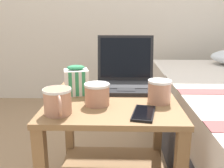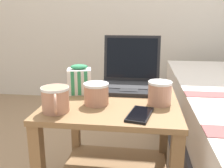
{
  "view_description": "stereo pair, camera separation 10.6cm",
  "coord_description": "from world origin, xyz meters",
  "px_view_note": "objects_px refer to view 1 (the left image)",
  "views": [
    {
      "loc": [
        0.03,
        -1.07,
        0.89
      ],
      "look_at": [
        0.0,
        -0.04,
        0.62
      ],
      "focal_mm": 40.0,
      "sensor_mm": 36.0,
      "label": 1
    },
    {
      "loc": [
        0.13,
        -1.06,
        0.89
      ],
      "look_at": [
        0.0,
        -0.04,
        0.62
      ],
      "focal_mm": 40.0,
      "sensor_mm": 36.0,
      "label": 2
    }
  ],
  "objects_px": {
    "cell_phone": "(144,113)",
    "mug_front_left": "(97,93)",
    "mug_mid_center": "(58,100)",
    "laptop": "(126,77)",
    "mug_front_right": "(160,90)",
    "snack_bag": "(76,81)"
  },
  "relations": [
    {
      "from": "laptop",
      "to": "mug_mid_center",
      "type": "height_order",
      "value": "laptop"
    },
    {
      "from": "laptop",
      "to": "snack_bag",
      "type": "distance_m",
      "value": 0.27
    },
    {
      "from": "laptop",
      "to": "mug_front_left",
      "type": "xyz_separation_m",
      "value": [
        -0.13,
        -0.28,
        -0.0
      ]
    },
    {
      "from": "laptop",
      "to": "cell_phone",
      "type": "bearing_deg",
      "value": -81.3
    },
    {
      "from": "cell_phone",
      "to": "mug_front_left",
      "type": "bearing_deg",
      "value": 150.4
    },
    {
      "from": "mug_front_left",
      "to": "mug_front_right",
      "type": "relative_size",
      "value": 0.97
    },
    {
      "from": "mug_mid_center",
      "to": "cell_phone",
      "type": "xyz_separation_m",
      "value": [
        0.32,
        0.0,
        -0.05
      ]
    },
    {
      "from": "mug_front_left",
      "to": "mug_mid_center",
      "type": "height_order",
      "value": "mug_mid_center"
    },
    {
      "from": "laptop",
      "to": "mug_front_left",
      "type": "relative_size",
      "value": 2.31
    },
    {
      "from": "mug_front_left",
      "to": "snack_bag",
      "type": "bearing_deg",
      "value": 127.03
    },
    {
      "from": "laptop",
      "to": "mug_mid_center",
      "type": "xyz_separation_m",
      "value": [
        -0.26,
        -0.39,
        0.0
      ]
    },
    {
      "from": "mug_front_left",
      "to": "cell_phone",
      "type": "bearing_deg",
      "value": -29.6
    },
    {
      "from": "laptop",
      "to": "cell_phone",
      "type": "relative_size",
      "value": 1.79
    },
    {
      "from": "mug_mid_center",
      "to": "snack_bag",
      "type": "height_order",
      "value": "snack_bag"
    },
    {
      "from": "laptop",
      "to": "mug_front_right",
      "type": "distance_m",
      "value": 0.28
    },
    {
      "from": "mug_front_left",
      "to": "mug_mid_center",
      "type": "distance_m",
      "value": 0.17
    },
    {
      "from": "mug_front_right",
      "to": "cell_phone",
      "type": "relative_size",
      "value": 0.8
    },
    {
      "from": "snack_bag",
      "to": "cell_phone",
      "type": "distance_m",
      "value": 0.39
    },
    {
      "from": "mug_front_left",
      "to": "snack_bag",
      "type": "relative_size",
      "value": 0.94
    },
    {
      "from": "mug_front_right",
      "to": "snack_bag",
      "type": "distance_m",
      "value": 0.39
    },
    {
      "from": "snack_bag",
      "to": "laptop",
      "type": "bearing_deg",
      "value": 29.94
    },
    {
      "from": "mug_front_left",
      "to": "snack_bag",
      "type": "height_order",
      "value": "snack_bag"
    }
  ]
}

